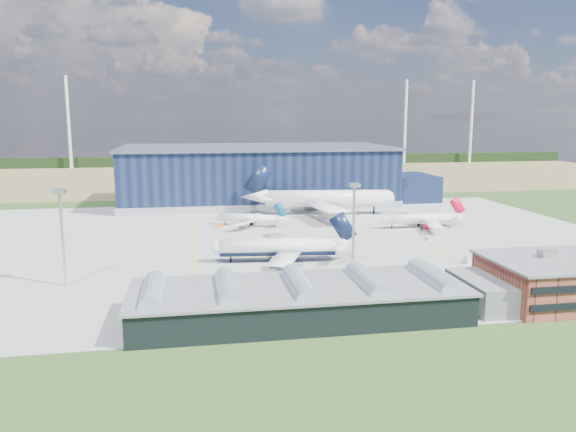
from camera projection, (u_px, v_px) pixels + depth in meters
The scene contains 19 objects.
ground at pixel (293, 247), 171.38m from camera, with size 600.00×600.00×0.00m, color #304D1D.
apron at pixel (287, 240), 181.08m from camera, with size 220.00×160.00×0.08m.
farmland at pixel (235, 175), 384.74m from camera, with size 600.00×220.00×0.01m, color #91784E.
treeline at pixel (227, 160), 461.62m from camera, with size 600.00×8.00×8.00m, color black.
hangar at pixel (262, 177), 261.78m from camera, with size 145.00×62.00×26.10m.
glass_concourse at pixel (316, 298), 111.45m from camera, with size 78.00×23.00×8.60m.
light_mast_west at pixel (62, 222), 129.35m from camera, with size 2.60×2.60×23.00m.
light_mast_center at pixel (354, 213), 141.31m from camera, with size 2.60×2.60×23.00m.
airliner_navy at pixel (278, 238), 153.02m from camera, with size 41.01×40.12×13.37m, color white, non-canonical shape.
airliner_red at pixel (420, 213), 200.35m from camera, with size 33.04×32.32×10.77m, color white, non-canonical shape.
airliner_widebody at pixel (326, 190), 227.01m from camera, with size 62.89×61.52×20.51m, color white, non-canonical shape.
airliner_regional at pixel (247, 214), 203.78m from camera, with size 28.08×27.47×9.16m, color white, non-canonical shape.
gse_tug_a at pixel (403, 278), 135.35m from camera, with size 2.40×3.93×1.64m, color orange.
gse_van_a at pixel (473, 259), 152.62m from camera, with size 2.09×4.79×2.09m, color silver.
gse_cart_a at pixel (430, 238), 181.05m from camera, with size 2.00×3.00×1.30m, color silver.
gse_van_b at pixel (395, 222), 207.69m from camera, with size 2.16×4.72×2.16m, color silver.
gse_tug_c at pixel (220, 226), 202.44m from camera, with size 1.79×2.87×1.25m, color orange.
car_a at pixel (411, 271), 142.62m from camera, with size 1.31×3.27×1.11m, color #99999E.
car_b at pixel (548, 281), 133.79m from camera, with size 1.35×3.86×1.27m, color #99999E.
Camera 1 is at (-30.55, -164.29, 39.24)m, focal length 35.00 mm.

